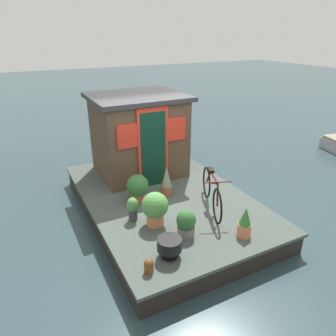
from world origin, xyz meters
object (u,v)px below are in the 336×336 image
object	(u,v)px
mooring_bollard	(149,266)
potted_plant_rosemary	(138,188)
potted_plant_fern	(186,223)
bicycle	(212,192)
potted_plant_ivy	(155,208)
charcoal_grill	(169,245)
potted_plant_lavender	(167,182)
potted_plant_geranium	(245,223)
potted_plant_thyme	(133,208)
houseboat_cabin	(139,135)

from	to	relation	value
mooring_bollard	potted_plant_rosemary	bearing A→B (deg)	-17.91
potted_plant_fern	mooring_bollard	distance (m)	1.09
mooring_bollard	bicycle	bearing A→B (deg)	-59.05
potted_plant_fern	potted_plant_ivy	bearing A→B (deg)	31.44
bicycle	charcoal_grill	bearing A→B (deg)	123.46
potted_plant_rosemary	mooring_bollard	distance (m)	2.10
potted_plant_fern	potted_plant_lavender	world-z (taller)	potted_plant_lavender
mooring_bollard	charcoal_grill	bearing A→B (deg)	-68.27
potted_plant_rosemary	potted_plant_lavender	distance (m)	0.65
potted_plant_geranium	potted_plant_thyme	bearing A→B (deg)	48.23
potted_plant_rosemary	charcoal_grill	world-z (taller)	potted_plant_rosemary
bicycle	potted_plant_ivy	xyz separation A→B (m)	(-0.02, 1.23, -0.02)
potted_plant_lavender	bicycle	bearing A→B (deg)	-147.83
potted_plant_fern	potted_plant_geranium	size ratio (longest dim) A/B	0.88
potted_plant_rosemary	potted_plant_fern	size ratio (longest dim) A/B	1.24
potted_plant_fern	potted_plant_thyme	bearing A→B (deg)	36.20
potted_plant_lavender	charcoal_grill	world-z (taller)	potted_plant_lavender
bicycle	potted_plant_fern	size ratio (longest dim) A/B	3.15
potted_plant_lavender	potted_plant_thyme	xyz separation A→B (m)	(-0.57, 0.99, -0.06)
charcoal_grill	mooring_bollard	xyz separation A→B (m)	(-0.17, 0.43, -0.10)
charcoal_grill	mooring_bollard	bearing A→B (deg)	111.73
mooring_bollard	potted_plant_geranium	bearing A→B (deg)	-88.01
potted_plant_lavender	mooring_bollard	xyz separation A→B (m)	(-1.98, 1.29, -0.20)
potted_plant_fern	potted_plant_ivy	xyz separation A→B (m)	(0.54, 0.33, 0.11)
houseboat_cabin	mooring_bollard	xyz separation A→B (m)	(-3.38, 1.26, -0.85)
houseboat_cabin	potted_plant_ivy	size ratio (longest dim) A/B	3.35
bicycle	charcoal_grill	size ratio (longest dim) A/B	3.92
potted_plant_ivy	potted_plant_thyme	bearing A→B (deg)	42.94
houseboat_cabin	potted_plant_rosemary	world-z (taller)	houseboat_cabin
potted_plant_fern	potted_plant_geranium	xyz separation A→B (m)	(-0.48, -0.87, 0.02)
potted_plant_thyme	potted_plant_ivy	distance (m)	0.46
potted_plant_fern	potted_plant_ivy	distance (m)	0.64
potted_plant_lavender	potted_plant_ivy	bearing A→B (deg)	142.51
potted_plant_ivy	charcoal_grill	size ratio (longest dim) A/B	1.63
potted_plant_rosemary	mooring_bollard	world-z (taller)	potted_plant_rosemary
potted_plant_geranium	charcoal_grill	bearing A→B (deg)	85.54
potted_plant_lavender	charcoal_grill	size ratio (longest dim) A/B	1.70
potted_plant_rosemary	charcoal_grill	distance (m)	1.84
houseboat_cabin	potted_plant_thyme	xyz separation A→B (m)	(-1.97, 0.95, -0.72)
potted_plant_fern	charcoal_grill	bearing A→B (deg)	125.99
houseboat_cabin	potted_plant_rosemary	size ratio (longest dim) A/B	3.55
potted_plant_fern	potted_plant_lavender	distance (m)	1.48
houseboat_cabin	potted_plant_fern	xyz separation A→B (m)	(-2.84, 0.32, -0.73)
houseboat_cabin	mooring_bollard	world-z (taller)	houseboat_cabin
bicycle	potted_plant_thyme	bearing A→B (deg)	78.74
potted_plant_rosemary	potted_plant_ivy	distance (m)	0.91
potted_plant_thyme	mooring_bollard	xyz separation A→B (m)	(-1.41, 0.30, -0.13)
potted_plant_geranium	houseboat_cabin	bearing A→B (deg)	9.50
bicycle	potted_plant_geranium	size ratio (longest dim) A/B	2.76
potted_plant_thyme	potted_plant_ivy	size ratio (longest dim) A/B	0.72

